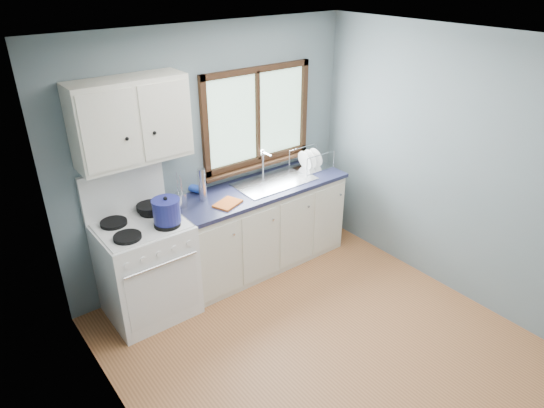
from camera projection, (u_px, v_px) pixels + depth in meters
floor at (332, 355)px, 4.09m from camera, size 3.20×3.60×0.02m
ceiling at (355, 46)px, 2.95m from camera, size 3.20×3.60×0.02m
wall_back at (212, 155)px, 4.80m from camera, size 3.20×0.02×2.50m
wall_left at (132, 314)px, 2.65m from camera, size 0.02×3.60×2.50m
wall_right at (468, 173)px, 4.40m from camera, size 0.02×3.60×2.50m
gas_range at (146, 266)px, 4.39m from camera, size 0.76×0.69×1.36m
base_cabinets at (261, 230)px, 5.15m from camera, size 1.85×0.60×0.88m
countertop at (260, 188)px, 4.93m from camera, size 1.89×0.64×0.04m
sink at (274, 187)px, 5.05m from camera, size 0.84×0.46×0.44m
window at (258, 124)px, 4.96m from camera, size 1.36×0.10×1.03m
upper_cabinets at (131, 121)px, 3.96m from camera, size 0.95×0.35×0.70m
skillet at (150, 207)px, 4.37m from camera, size 0.38×0.29×0.05m
stockpot at (167, 211)px, 4.13m from camera, size 0.29×0.29×0.24m
utensil_crock at (181, 199)px, 4.49m from camera, size 0.14×0.14×0.35m
thermos at (202, 185)px, 4.57m from camera, size 0.08×0.08×0.32m
soap_bottle at (203, 184)px, 4.70m from camera, size 0.12×0.12×0.23m
dish_towel at (228, 204)px, 4.55m from camera, size 0.30×0.26×0.02m
dish_rack at (311, 163)px, 5.33m from camera, size 0.41×0.31×0.21m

